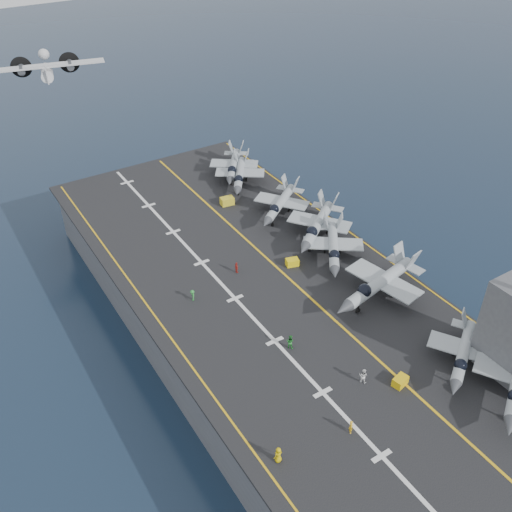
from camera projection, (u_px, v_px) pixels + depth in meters
ground at (270, 336)px, 88.47m from camera, size 500.00×500.00×0.00m
hull at (270, 312)px, 85.54m from camera, size 36.00×90.00×10.00m
flight_deck at (271, 285)px, 82.50m from camera, size 38.00×92.00×0.40m
foul_line at (288, 277)px, 83.67m from camera, size 0.35×90.00×0.02m
landing_centerline at (235, 298)px, 79.78m from camera, size 0.50×90.00×0.02m
deck_edge_port at (163, 327)px, 75.02m from camera, size 0.25×90.00×0.02m
deck_edge_stbd at (368, 245)px, 90.37m from camera, size 0.25×90.00×0.02m
fighter_jet_1 at (464, 351)px, 68.37m from camera, size 15.53×14.17×4.49m
fighter_jet_3 at (380, 282)px, 78.33m from camera, size 18.03×13.81×5.63m
fighter_jet_4 at (333, 245)px, 86.21m from camera, size 15.58×16.51×4.78m
fighter_jet_5 at (318, 223)px, 90.80m from camera, size 18.14×17.03×5.24m
fighter_jet_6 at (280, 202)px, 96.57m from camera, size 16.58×15.55×4.79m
fighter_jet_7 at (240, 173)px, 105.17m from camera, size 15.28×16.42×4.74m
fighter_jet_8 at (234, 164)px, 108.11m from camera, size 15.45×16.41×4.75m
tow_cart_a at (400, 381)px, 66.76m from camera, size 2.08×1.60×1.11m
tow_cart_b at (292, 262)px, 85.80m from camera, size 2.12×1.67×1.12m
tow_cart_c at (227, 201)px, 100.29m from camera, size 2.44×1.74×1.37m
crew_0 at (278, 455)px, 58.17m from camera, size 1.31×0.95×2.03m
crew_1 at (351, 427)px, 61.14m from camera, size 1.14×1.28×1.77m
crew_2 at (290, 342)px, 71.46m from camera, size 1.34×1.44×1.99m
crew_3 at (193, 295)px, 79.05m from camera, size 0.94×1.17×1.69m
crew_4 at (237, 268)px, 84.14m from camera, size 0.89×1.18×1.78m
crew_7 at (363, 376)px, 66.85m from camera, size 1.35×1.47×2.03m
transport_plane at (47, 73)px, 108.85m from camera, size 24.62×19.41×5.16m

